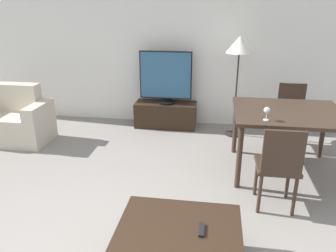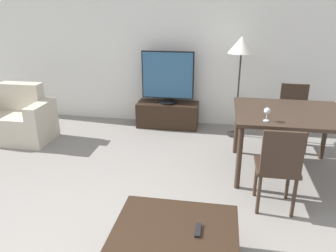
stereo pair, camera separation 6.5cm
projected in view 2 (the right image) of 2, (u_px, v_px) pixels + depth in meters
wall_back at (169, 42)px, 5.25m from camera, size 7.75×0.06×2.70m
armchair at (18, 120)px, 4.85m from camera, size 0.99×0.62×0.82m
tv_stand at (168, 115)px, 5.41m from camera, size 0.99×0.40×0.40m
tv at (168, 78)px, 5.18m from camera, size 0.83×0.29×0.83m
coffee_table at (176, 231)px, 2.45m from camera, size 0.92×0.70×0.37m
dining_table at (289, 119)px, 3.76m from camera, size 1.24×1.05×0.77m
dining_chair_near at (278, 165)px, 3.09m from camera, size 0.40×0.40×0.88m
dining_chair_far at (293, 113)px, 4.56m from camera, size 0.40×0.40×0.88m
floor_lamp at (241, 49)px, 4.64m from camera, size 0.38×0.38×1.50m
remote_primary at (198, 230)px, 2.39m from camera, size 0.04×0.15×0.02m
wine_glass_left at (267, 112)px, 3.40m from camera, size 0.07×0.07×0.15m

